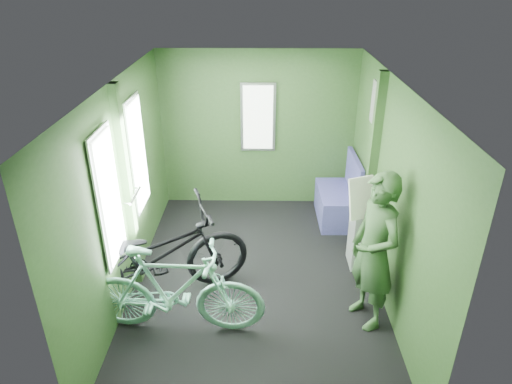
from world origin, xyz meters
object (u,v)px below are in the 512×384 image
bicycle_black (159,296)px  passenger (374,252)px  bicycle_mint (178,332)px  waste_box (362,233)px  bench_seat (338,202)px

bicycle_black → passenger: bearing=-119.3°
bicycle_black → bicycle_mint: (0.30, -0.54, 0.00)m
bicycle_black → passenger: size_ratio=1.25×
bicycle_black → bicycle_mint: bearing=-172.1°
bicycle_black → waste_box: (2.33, 0.66, 0.43)m
bicycle_mint → waste_box: waste_box is taller
bicycle_mint → passenger: passenger is taller
bicycle_black → passenger: (2.22, -0.31, 0.83)m
bench_seat → waste_box: bearing=-84.9°
bicycle_black → bench_seat: bearing=-72.8°
bicycle_mint → passenger: size_ratio=1.06×
bicycle_mint → bench_seat: bearing=-37.1°
bench_seat → passenger: bearing=-90.7°
bicycle_black → bicycle_mint: 0.62m
passenger → bicycle_mint: bearing=-105.3°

